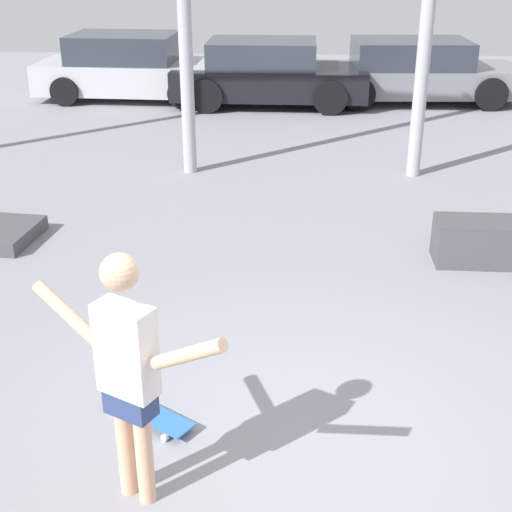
# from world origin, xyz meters

# --- Properties ---
(ground_plane) EXTENTS (36.00, 36.00, 0.00)m
(ground_plane) POSITION_xyz_m (0.00, 0.00, 0.00)
(ground_plane) COLOR gray
(skateboarder) EXTENTS (1.30, 0.74, 1.73)m
(skateboarder) POSITION_xyz_m (-1.11, -0.56, 0.99)
(skateboarder) COLOR #DBAD89
(skateboarder) RESTS_ON ground_plane
(skateboard) EXTENTS (0.75, 0.60, 0.08)m
(skateboard) POSITION_xyz_m (-1.18, 0.22, 0.06)
(skateboard) COLOR #2D66B2
(skateboard) RESTS_ON ground_plane
(parked_car_silver) EXTENTS (4.12, 2.05, 1.38)m
(parked_car_silver) POSITION_xyz_m (-3.70, 11.56, 0.66)
(parked_car_silver) COLOR #B7BABF
(parked_car_silver) RESTS_ON ground_plane
(parked_car_black) EXTENTS (4.05, 1.95, 1.33)m
(parked_car_black) POSITION_xyz_m (-0.68, 11.07, 0.65)
(parked_car_black) COLOR black
(parked_car_black) RESTS_ON ground_plane
(parked_car_grey) EXTENTS (4.44, 2.14, 1.30)m
(parked_car_grey) POSITION_xyz_m (2.47, 11.56, 0.63)
(parked_car_grey) COLOR slate
(parked_car_grey) RESTS_ON ground_plane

